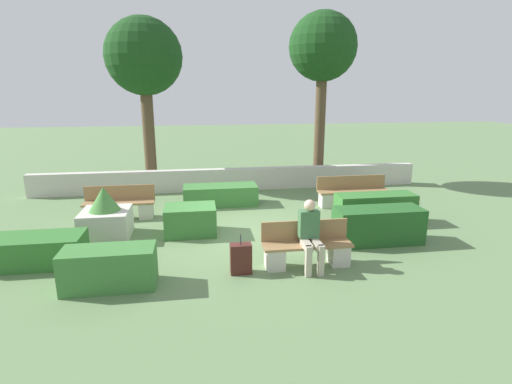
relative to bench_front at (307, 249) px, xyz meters
The scene contains 16 objects.
ground_plane 2.17m from the bench_front, 115.28° to the left, with size 60.00×60.00×0.00m, color #607F51.
perimeter_wall 6.37m from the bench_front, 98.27° to the left, with size 13.19×0.30×0.75m.
bench_front is the anchor object (origin of this frame).
bench_left_side 5.52m from the bench_front, 139.11° to the left, with size 1.85×0.48×0.87m.
bench_right_side 4.61m from the bench_front, 57.12° to the left, with size 2.14×0.48×0.87m.
person_seated_man 0.44m from the bench_front, 81.38° to the right, with size 0.38×0.64×1.36m.
hedge_block_near_left 2.15m from the bench_front, 26.28° to the left, with size 1.96×0.73×0.80m.
hedge_block_near_right 5.41m from the bench_front, behind, with size 1.93×0.85×0.59m.
hedge_block_mid_left 3.67m from the bench_front, behind, with size 1.59×0.67×0.72m.
hedge_block_mid_right 3.13m from the bench_front, 136.60° to the left, with size 1.21×0.89×0.69m.
hedge_block_far_left 4.74m from the bench_front, 107.27° to the left, with size 2.18×0.85×0.60m.
hedge_block_far_right 3.28m from the bench_front, 42.10° to the left, with size 2.03×0.66×0.79m.
planter_corner_left 4.77m from the bench_front, 152.49° to the left, with size 1.08×1.08×1.22m.
suitcase 1.33m from the bench_front, behind, with size 0.40×0.23×0.78m.
tree_leftmost 9.38m from the bench_front, 116.15° to the left, with size 2.61×2.61×5.77m.
tree_center_left 8.64m from the bench_front, 71.21° to the left, with size 2.37×2.37×6.00m.
Camera 1 is at (-1.16, -9.02, 3.40)m, focal length 28.00 mm.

